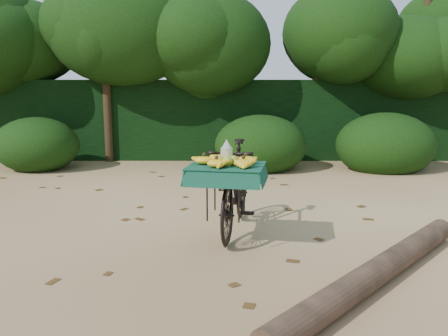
{
  "coord_description": "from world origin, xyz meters",
  "views": [
    {
      "loc": [
        0.79,
        -5.11,
        1.76
      ],
      "look_at": [
        0.78,
        0.16,
        0.79
      ],
      "focal_mm": 38.0,
      "sensor_mm": 36.0,
      "label": 1
    }
  ],
  "objects": [
    {
      "name": "tree_row",
      "position": [
        -0.65,
        5.5,
        2.0
      ],
      "size": [
        14.5,
        2.0,
        4.0
      ],
      "primitive_type": null,
      "color": "black",
      "rests_on": "ground"
    },
    {
      "name": "ground",
      "position": [
        0.0,
        0.0,
        0.0
      ],
      "size": [
        80.0,
        80.0,
        0.0
      ],
      "primitive_type": "plane",
      "color": "tan",
      "rests_on": "ground"
    },
    {
      "name": "hedge_backdrop",
      "position": [
        0.0,
        6.3,
        0.9
      ],
      "size": [
        26.0,
        1.8,
        1.8
      ],
      "primitive_type": "cube",
      "color": "black",
      "rests_on": "ground"
    },
    {
      "name": "vendor_bicycle",
      "position": [
        0.9,
        0.3,
        0.55
      ],
      "size": [
        0.94,
        1.9,
        1.09
      ],
      "rotation": [
        0.0,
        0.0,
        -0.17
      ],
      "color": "black",
      "rests_on": "ground"
    },
    {
      "name": "leaf_litter",
      "position": [
        0.0,
        0.65,
        0.01
      ],
      "size": [
        7.0,
        7.3,
        0.01
      ],
      "primitive_type": null,
      "color": "#4D3114",
      "rests_on": "ground"
    },
    {
      "name": "bush_clumps",
      "position": [
        0.5,
        4.3,
        0.45
      ],
      "size": [
        8.8,
        1.7,
        0.9
      ],
      "primitive_type": null,
      "color": "black",
      "rests_on": "ground"
    },
    {
      "name": "fallen_log",
      "position": [
        2.13,
        -1.19,
        0.12
      ],
      "size": [
        2.37,
        2.58,
        0.24
      ],
      "primitive_type": "cylinder",
      "rotation": [
        1.57,
        0.0,
        -0.74
      ],
      "color": "brown",
      "rests_on": "ground"
    }
  ]
}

